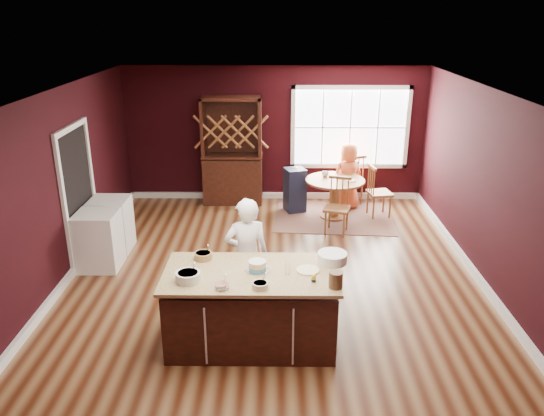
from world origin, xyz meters
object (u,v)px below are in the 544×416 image
Objects in this scene: dryer at (111,224)px; toddler at (294,171)px; chair_east at (380,191)px; chair_north at (351,179)px; layer_cake at (257,266)px; hutch at (232,151)px; washer at (99,240)px; baker at (247,256)px; high_chair at (295,189)px; kitchen_island at (251,309)px; dining_table at (335,191)px; seated_woman at (348,176)px; chair_south at (337,206)px.

toddler is at bearing 31.17° from dryer.
chair_north is (-0.46, 0.68, 0.02)m from chair_east.
layer_cake is at bearing -45.60° from dryer.
washer is at bearing -121.38° from hutch.
chair_east is 0.82m from chair_north.
baker is 4.12m from chair_east.
chair_east is at bearing -136.01° from baker.
hutch reaches higher than high_chair.
layer_cake is 4.63m from chair_east.
kitchen_island is 1.95× the size of chair_east.
dining_table is at bearing 71.31° from kitchen_island.
hutch is (-0.60, 4.87, 0.63)m from kitchen_island.
hutch reaches higher than washer.
dryer is at bearing 5.96° from seated_woman.
baker is 1.73× the size of high_chair.
chair_east is (2.31, 3.40, -0.27)m from baker.
washer is at bearing 141.20° from kitchen_island.
baker is 0.72× the size of hutch.
chair_east is 1.61m from high_chair.
layer_cake reaches higher than dryer.
kitchen_island is 4.45m from toddler.
toddler is 0.30× the size of washer.
kitchen_island is 2.27× the size of dryer.
layer_cake is 4.79m from seated_woman.
chair_south is 1.15× the size of dryer.
high_chair is at bearing 70.18° from chair_east.
baker reaches higher than layer_cake.
toddler is (-1.05, -0.16, 0.15)m from seated_woman.
dryer is (-2.47, 2.52, -0.54)m from layer_cake.
dryer is at bearing -148.83° from toddler.
layer_cake is 4.87m from hutch.
kitchen_island is 4.85m from seated_woman.
chair_east reaches higher than toddler.
washer is (-2.40, 1.93, 0.00)m from kitchen_island.
seated_woman reaches higher than chair_south.
dryer is (-4.62, -1.55, -0.07)m from chair_east.
chair_north reaches higher than chair_south.
washer is at bearing -39.39° from baker.
chair_south is 1.35m from toddler.
toddler is (0.71, 3.67, 0.03)m from baker.
kitchen_island is 0.80m from baker.
dining_table is 0.87m from toddler.
dining_table is at bearing 41.28° from chair_north.
toddler is at bearing 82.00° from kitchen_island.
hutch reaches higher than baker.
chair_east is 1.21m from chair_south.
dining_table is at bearing -43.78° from high_chair.
seated_woman is at bearing 8.73° from toddler.
seated_woman reaches higher than layer_cake.
hutch is at bearing 64.55° from chair_east.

